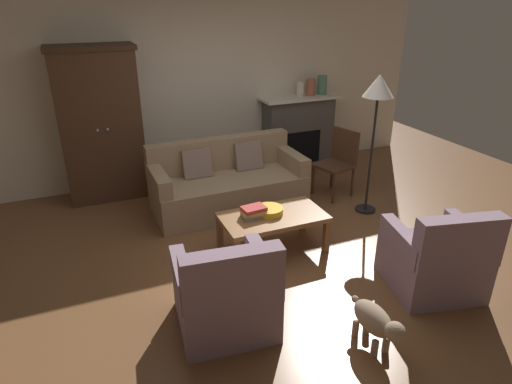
{
  "coord_description": "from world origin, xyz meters",
  "views": [
    {
      "loc": [
        -1.71,
        -3.7,
        2.53
      ],
      "look_at": [
        0.02,
        0.39,
        0.55
      ],
      "focal_mm": 30.95,
      "sensor_mm": 36.0,
      "label": 1
    }
  ],
  "objects_px": {
    "mantel_vase_cream": "(300,89)",
    "armchair_near_left": "(226,296)",
    "mantel_vase_terracotta": "(311,87)",
    "coffee_table": "(273,220)",
    "book_stack": "(253,212)",
    "floor_lamp": "(378,94)",
    "couch": "(227,184)",
    "dog": "(376,321)",
    "fruit_bowl": "(269,211)",
    "mantel_vase_jade": "(322,85)",
    "fireplace": "(298,131)",
    "side_chair_wooden": "(339,159)",
    "armchair_near_right": "(436,260)",
    "armoire": "(101,125)"
  },
  "relations": [
    {
      "from": "coffee_table",
      "to": "floor_lamp",
      "type": "relative_size",
      "value": 0.64
    },
    {
      "from": "coffee_table",
      "to": "book_stack",
      "type": "height_order",
      "value": "book_stack"
    },
    {
      "from": "armchair_near_right",
      "to": "couch",
      "type": "bearing_deg",
      "value": 116.0
    },
    {
      "from": "mantel_vase_jade",
      "to": "coffee_table",
      "type": "bearing_deg",
      "value": -129.79
    },
    {
      "from": "floor_lamp",
      "to": "armoire",
      "type": "bearing_deg",
      "value": 149.25
    },
    {
      "from": "couch",
      "to": "mantel_vase_terracotta",
      "type": "xyz_separation_m",
      "value": [
        1.76,
        1.05,
        0.93
      ]
    },
    {
      "from": "floor_lamp",
      "to": "dog",
      "type": "xyz_separation_m",
      "value": [
        -1.39,
        -2.04,
        -1.24
      ]
    },
    {
      "from": "fireplace",
      "to": "mantel_vase_cream",
      "type": "bearing_deg",
      "value": -90.0
    },
    {
      "from": "book_stack",
      "to": "mantel_vase_cream",
      "type": "relative_size",
      "value": 1.2
    },
    {
      "from": "couch",
      "to": "mantel_vase_terracotta",
      "type": "bearing_deg",
      "value": 30.82
    },
    {
      "from": "coffee_table",
      "to": "mantel_vase_cream",
      "type": "relative_size",
      "value": 4.96
    },
    {
      "from": "fruit_bowl",
      "to": "mantel_vase_cream",
      "type": "distance_m",
      "value": 2.77
    },
    {
      "from": "couch",
      "to": "mantel_vase_terracotta",
      "type": "distance_m",
      "value": 2.25
    },
    {
      "from": "fireplace",
      "to": "armchair_near_right",
      "type": "relative_size",
      "value": 1.36
    },
    {
      "from": "couch",
      "to": "mantel_vase_jade",
      "type": "xyz_separation_m",
      "value": [
        1.96,
        1.05,
        0.95
      ]
    },
    {
      "from": "armoire",
      "to": "book_stack",
      "type": "height_order",
      "value": "armoire"
    },
    {
      "from": "fruit_bowl",
      "to": "dog",
      "type": "relative_size",
      "value": 0.51
    },
    {
      "from": "floor_lamp",
      "to": "dog",
      "type": "relative_size",
      "value": 2.99
    },
    {
      "from": "armchair_near_right",
      "to": "side_chair_wooden",
      "type": "distance_m",
      "value": 2.27
    },
    {
      "from": "fruit_bowl",
      "to": "floor_lamp",
      "type": "bearing_deg",
      "value": 13.37
    },
    {
      "from": "armchair_near_left",
      "to": "dog",
      "type": "relative_size",
      "value": 1.53
    },
    {
      "from": "armchair_near_left",
      "to": "floor_lamp",
      "type": "height_order",
      "value": "floor_lamp"
    },
    {
      "from": "fruit_bowl",
      "to": "side_chair_wooden",
      "type": "distance_m",
      "value": 1.76
    },
    {
      "from": "dog",
      "to": "fruit_bowl",
      "type": "bearing_deg",
      "value": 94.76
    },
    {
      "from": "fireplace",
      "to": "mantel_vase_jade",
      "type": "relative_size",
      "value": 4.37
    },
    {
      "from": "coffee_table",
      "to": "mantel_vase_cream",
      "type": "distance_m",
      "value": 2.82
    },
    {
      "from": "armchair_near_right",
      "to": "floor_lamp",
      "type": "distance_m",
      "value": 2.05
    },
    {
      "from": "mantel_vase_terracotta",
      "to": "fireplace",
      "type": "bearing_deg",
      "value": 174.31
    },
    {
      "from": "fireplace",
      "to": "couch",
      "type": "distance_m",
      "value": 1.92
    },
    {
      "from": "fireplace",
      "to": "mantel_vase_jade",
      "type": "xyz_separation_m",
      "value": [
        0.38,
        -0.02,
        0.7
      ]
    },
    {
      "from": "side_chair_wooden",
      "to": "floor_lamp",
      "type": "xyz_separation_m",
      "value": [
        0.06,
        -0.6,
        0.98
      ]
    },
    {
      "from": "armoire",
      "to": "coffee_table",
      "type": "relative_size",
      "value": 1.81
    },
    {
      "from": "armchair_near_left",
      "to": "couch",
      "type": "bearing_deg",
      "value": 70.25
    },
    {
      "from": "mantel_vase_cream",
      "to": "armchair_near_left",
      "type": "bearing_deg",
      "value": -126.25
    },
    {
      "from": "fireplace",
      "to": "floor_lamp",
      "type": "xyz_separation_m",
      "value": [
        0.02,
        -1.85,
        0.92
      ]
    },
    {
      "from": "mantel_vase_jade",
      "to": "dog",
      "type": "bearing_deg",
      "value": -114.33
    },
    {
      "from": "fireplace",
      "to": "armchair_near_left",
      "type": "distance_m",
      "value": 4.0
    },
    {
      "from": "armchair_near_right",
      "to": "coffee_table",
      "type": "bearing_deg",
      "value": 131.7
    },
    {
      "from": "fruit_bowl",
      "to": "book_stack",
      "type": "xyz_separation_m",
      "value": [
        -0.19,
        -0.01,
        0.02
      ]
    },
    {
      "from": "couch",
      "to": "armchair_near_left",
      "type": "distance_m",
      "value": 2.29
    },
    {
      "from": "coffee_table",
      "to": "dog",
      "type": "distance_m",
      "value": 1.63
    },
    {
      "from": "armchair_near_left",
      "to": "armoire",
      "type": "bearing_deg",
      "value": 100.77
    },
    {
      "from": "armoire",
      "to": "mantel_vase_terracotta",
      "type": "height_order",
      "value": "armoire"
    },
    {
      "from": "side_chair_wooden",
      "to": "dog",
      "type": "bearing_deg",
      "value": -116.79
    },
    {
      "from": "coffee_table",
      "to": "couch",
      "type": "bearing_deg",
      "value": 94.35
    },
    {
      "from": "armchair_near_left",
      "to": "dog",
      "type": "xyz_separation_m",
      "value": [
        0.98,
        -0.66,
        -0.07
      ]
    },
    {
      "from": "floor_lamp",
      "to": "dog",
      "type": "bearing_deg",
      "value": -124.35
    },
    {
      "from": "couch",
      "to": "side_chair_wooden",
      "type": "height_order",
      "value": "side_chair_wooden"
    },
    {
      "from": "mantel_vase_terracotta",
      "to": "coffee_table",
      "type": "bearing_deg",
      "value": -126.63
    },
    {
      "from": "couch",
      "to": "book_stack",
      "type": "xyz_separation_m",
      "value": [
        -0.12,
        -1.16,
        0.16
      ]
    }
  ]
}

